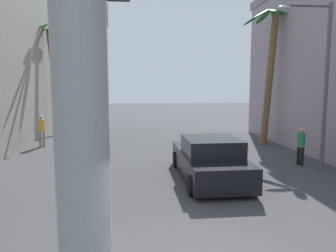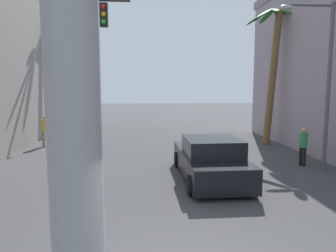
# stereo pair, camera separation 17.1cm
# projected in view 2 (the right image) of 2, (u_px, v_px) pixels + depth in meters

# --- Properties ---
(ground_plane) EXTENTS (90.78, 90.78, 0.00)m
(ground_plane) POSITION_uv_depth(u_px,v_px,m) (159.00, 158.00, 15.30)
(ground_plane) COLOR #424244
(street_lamp) EXTENTS (2.21, 0.28, 6.55)m
(street_lamp) POSITION_uv_depth(u_px,v_px,m) (321.00, 70.00, 12.74)
(street_lamp) COLOR #59595E
(street_lamp) RESTS_ON ground
(traffic_light_mast) EXTENTS (5.47, 0.32, 6.08)m
(traffic_light_mast) POSITION_uv_depth(u_px,v_px,m) (7.00, 55.00, 9.90)
(traffic_light_mast) COLOR #333333
(traffic_light_mast) RESTS_ON ground
(car_lead) EXTENTS (2.15, 5.05, 1.56)m
(car_lead) POSITION_uv_depth(u_px,v_px,m) (210.00, 160.00, 11.80)
(car_lead) COLOR black
(car_lead) RESTS_ON ground
(palm_tree_mid_right) EXTENTS (3.01, 3.21, 7.68)m
(palm_tree_mid_right) POSITION_uv_depth(u_px,v_px,m) (273.00, 59.00, 18.33)
(palm_tree_mid_right) COLOR brown
(palm_tree_mid_right) RESTS_ON ground
(palm_tree_far_left) EXTENTS (3.34, 3.39, 7.49)m
(palm_tree_far_left) POSITION_uv_depth(u_px,v_px,m) (58.00, 57.00, 22.06)
(palm_tree_far_left) COLOR brown
(palm_tree_far_left) RESTS_ON ground
(pedestrian_mid_right) EXTENTS (0.43, 0.43, 1.62)m
(pedestrian_mid_right) POSITION_uv_depth(u_px,v_px,m) (303.00, 144.00, 13.73)
(pedestrian_mid_right) COLOR black
(pedestrian_mid_right) RESTS_ON ground
(pedestrian_far_left) EXTENTS (0.36, 0.36, 1.72)m
(pedestrian_far_left) POSITION_uv_depth(u_px,v_px,m) (45.00, 128.00, 18.11)
(pedestrian_far_left) COLOR gray
(pedestrian_far_left) RESTS_ON ground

